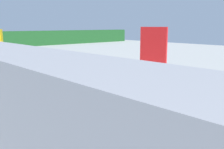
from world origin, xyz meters
name	(u,v)px	position (x,y,z in m)	size (l,w,h in m)	color
ground	(51,69)	(0.00, 48.00, -0.10)	(240.00, 320.00, 0.20)	#A8A8A3
airliner_foreground	(79,72)	(-7.45, 23.16, 3.39)	(34.49, 41.53, 11.90)	white
service_truck_fuel	(117,112)	(-14.28, 5.03, 1.54)	(5.96, 6.37, 2.75)	silver
service_truck_baggage	(19,113)	(-23.59, 12.63, 1.59)	(3.11, 6.98, 2.86)	yellow
cargo_container_near	(19,102)	(-21.04, 19.09, 0.97)	(2.22, 2.22, 2.05)	#333338
crew_marshaller	(81,93)	(-11.07, 17.37, 0.94)	(0.54, 0.44, 1.60)	#191E33
crew_loader_left	(180,89)	(3.76, 7.75, 0.96)	(0.48, 0.48, 1.63)	#191E33
crew_loader_right	(174,96)	(-0.97, 5.80, 0.97)	(0.58, 0.40, 1.65)	#191E33
apron_guide_line	(98,92)	(-6.27, 18.72, 0.01)	(0.30, 60.00, 0.01)	yellow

